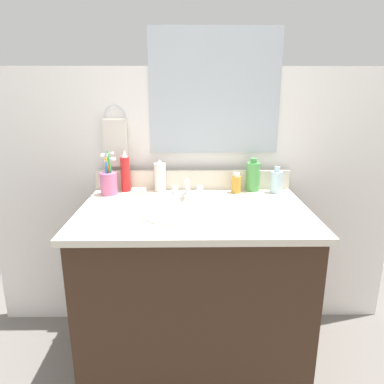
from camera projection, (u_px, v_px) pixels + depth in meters
ground_plane at (194, 361)px, 1.64m from camera, size 6.00×6.00×0.00m
vanity_cabinet at (194, 292)px, 1.54m from camera, size 0.88×0.57×0.71m
countertop at (194, 212)px, 1.44m from camera, size 0.92×0.62×0.02m
backsplash at (193, 180)px, 1.71m from camera, size 0.92×0.02×0.09m
back_wall at (193, 202)px, 1.80m from camera, size 2.02×0.04×1.30m
mirror_panel at (215, 92)px, 1.63m from camera, size 0.60×0.01×0.56m
towel_ring at (115, 116)px, 1.66m from camera, size 0.10×0.01×0.10m
hand_towel at (116, 143)px, 1.67m from camera, size 0.11×0.04×0.22m
sink_basin at (187, 218)px, 1.42m from camera, size 0.38×0.38×0.11m
faucet at (187, 191)px, 1.59m from camera, size 0.16×0.10×0.08m
bottle_spray_red at (125, 173)px, 1.66m from camera, size 0.04×0.04×0.20m
bottle_toner_green at (253, 176)px, 1.67m from camera, size 0.06×0.06×0.15m
bottle_oil_amber at (236, 184)px, 1.65m from camera, size 0.04×0.04×0.09m
bottle_gel_clear at (276, 182)px, 1.64m from camera, size 0.05×0.05×0.12m
bottle_lotion_white at (160, 177)px, 1.67m from camera, size 0.05×0.05×0.15m
cup_pink at (109, 182)px, 1.61m from camera, size 0.07×0.08×0.20m
soap_bar at (139, 191)px, 1.63m from camera, size 0.06×0.04×0.02m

